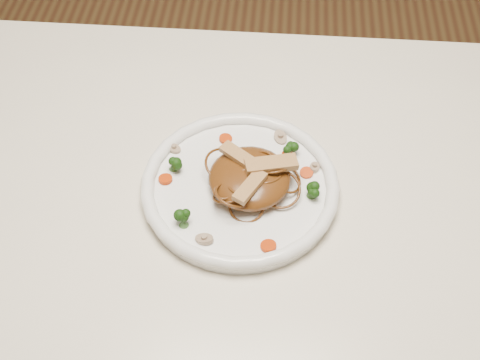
{
  "coord_description": "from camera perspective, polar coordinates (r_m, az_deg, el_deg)",
  "views": [
    {
      "loc": [
        0.04,
        -0.57,
        1.49
      ],
      "look_at": [
        -0.01,
        0.02,
        0.78
      ],
      "focal_mm": 48.03,
      "sensor_mm": 36.0,
      "label": 1
    }
  ],
  "objects": [
    {
      "name": "broccoli_0",
      "position": [
        0.97,
        4.42,
        2.79
      ],
      "size": [
        0.03,
        0.03,
        0.03
      ],
      "primitive_type": null,
      "rotation": [
        0.0,
        0.0,
        -0.16
      ],
      "color": "#163C0C",
      "rests_on": "plate"
    },
    {
      "name": "noodle_mound",
      "position": [
        0.93,
        0.85,
        0.2
      ],
      "size": [
        0.12,
        0.12,
        0.04
      ],
      "primitive_type": "ellipsoid",
      "rotation": [
        0.0,
        0.0,
        -0.04
      ],
      "color": "#592C11",
      "rests_on": "plate"
    },
    {
      "name": "mushroom_0",
      "position": [
        0.88,
        -3.19,
        -5.26
      ],
      "size": [
        0.03,
        0.03,
        0.01
      ],
      "primitive_type": "cylinder",
      "rotation": [
        0.0,
        0.0,
        -0.16
      ],
      "color": "tan",
      "rests_on": "plate"
    },
    {
      "name": "mushroom_2",
      "position": [
        0.99,
        -5.87,
        2.78
      ],
      "size": [
        0.03,
        0.03,
        0.01
      ],
      "primitive_type": "cylinder",
      "rotation": [
        0.0,
        0.0,
        -0.48
      ],
      "color": "tan",
      "rests_on": "plate"
    },
    {
      "name": "carrot_0",
      "position": [
        0.98,
        4.21,
        2.21
      ],
      "size": [
        0.02,
        0.02,
        0.0
      ],
      "primitive_type": "cylinder",
      "rotation": [
        0.0,
        0.0,
        -0.14
      ],
      "color": "red",
      "rests_on": "plate"
    },
    {
      "name": "broccoli_3",
      "position": [
        0.92,
        6.42,
        -0.86
      ],
      "size": [
        0.03,
        0.03,
        0.03
      ],
      "primitive_type": null,
      "rotation": [
        0.0,
        0.0,
        0.12
      ],
      "color": "#163C0C",
      "rests_on": "plate"
    },
    {
      "name": "mushroom_1",
      "position": [
        0.96,
        6.63,
        1.12
      ],
      "size": [
        0.03,
        0.03,
        0.01
      ],
      "primitive_type": "cylinder",
      "rotation": [
        0.0,
        0.0,
        1.31
      ],
      "color": "tan",
      "rests_on": "plate"
    },
    {
      "name": "carrot_2",
      "position": [
        0.96,
        5.93,
        0.64
      ],
      "size": [
        0.03,
        0.03,
        0.0
      ],
      "primitive_type": "cylinder",
      "rotation": [
        0.0,
        0.0,
        0.4
      ],
      "color": "red",
      "rests_on": "plate"
    },
    {
      "name": "chicken_c",
      "position": [
        0.89,
        0.9,
        -0.58
      ],
      "size": [
        0.05,
        0.06,
        0.01
      ],
      "primitive_type": "cube",
      "rotation": [
        0.0,
        0.0,
        4.2
      ],
      "color": "tan",
      "rests_on": "noodle_mound"
    },
    {
      "name": "plate",
      "position": [
        0.95,
        0.0,
        -0.85
      ],
      "size": [
        0.36,
        0.36,
        0.02
      ],
      "primitive_type": "cylinder",
      "rotation": [
        0.0,
        0.0,
        -0.3
      ],
      "color": "white",
      "rests_on": "table"
    },
    {
      "name": "mushroom_3",
      "position": [
        1.0,
        3.61,
        3.79
      ],
      "size": [
        0.04,
        0.04,
        0.01
      ],
      "primitive_type": "cylinder",
      "rotation": [
        0.0,
        0.0,
        1.98
      ],
      "color": "tan",
      "rests_on": "plate"
    },
    {
      "name": "chicken_a",
      "position": [
        0.91,
        2.79,
        1.4
      ],
      "size": [
        0.08,
        0.04,
        0.01
      ],
      "primitive_type": "cube",
      "rotation": [
        0.0,
        0.0,
        0.28
      ],
      "color": "tan",
      "rests_on": "noodle_mound"
    },
    {
      "name": "chicken_b",
      "position": [
        0.92,
        -0.12,
        2.18
      ],
      "size": [
        0.06,
        0.05,
        0.01
      ],
      "primitive_type": "cube",
      "rotation": [
        0.0,
        0.0,
        2.47
      ],
      "color": "tan",
      "rests_on": "noodle_mound"
    },
    {
      "name": "broccoli_1",
      "position": [
        0.95,
        -5.99,
        1.63
      ],
      "size": [
        0.03,
        0.03,
        0.03
      ],
      "primitive_type": null,
      "rotation": [
        0.0,
        0.0,
        0.25
      ],
      "color": "#163C0C",
      "rests_on": "plate"
    },
    {
      "name": "carrot_4",
      "position": [
        0.87,
        2.54,
        -5.88
      ],
      "size": [
        0.03,
        0.03,
        0.0
      ],
      "primitive_type": "cylinder",
      "rotation": [
        0.0,
        0.0,
        -0.22
      ],
      "color": "red",
      "rests_on": "plate"
    },
    {
      "name": "table",
      "position": [
        1.02,
        0.34,
        -5.36
      ],
      "size": [
        1.2,
        0.8,
        0.75
      ],
      "color": "beige",
      "rests_on": "ground"
    },
    {
      "name": "carrot_3",
      "position": [
        1.0,
        -1.29,
        3.68
      ],
      "size": [
        0.03,
        0.03,
        0.0
      ],
      "primitive_type": "cylinder",
      "rotation": [
        0.0,
        0.0,
        -0.35
      ],
      "color": "red",
      "rests_on": "plate"
    },
    {
      "name": "carrot_1",
      "position": [
        0.95,
        -6.64,
        0.08
      ],
      "size": [
        0.02,
        0.02,
        0.0
      ],
      "primitive_type": "cylinder",
      "rotation": [
        0.0,
        0.0,
        -0.23
      ],
      "color": "red",
      "rests_on": "plate"
    },
    {
      "name": "broccoli_2",
      "position": [
        0.89,
        -5.07,
        -3.42
      ],
      "size": [
        0.04,
        0.04,
        0.03
      ],
      "primitive_type": null,
      "rotation": [
        0.0,
        0.0,
        -0.37
      ],
      "color": "#163C0C",
      "rests_on": "plate"
    }
  ]
}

